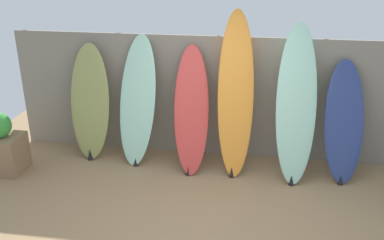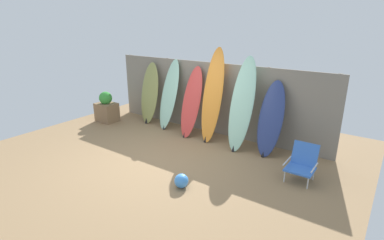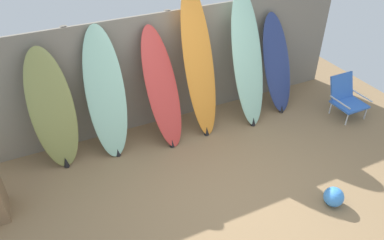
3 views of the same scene
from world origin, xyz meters
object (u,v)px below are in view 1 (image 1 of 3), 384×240
surfboard_seafoam_1 (138,102)px  surfboard_orange_3 (236,96)px  surfboard_red_2 (191,111)px  surfboard_navy_5 (344,122)px  surfboard_seafoam_4 (296,105)px  planter_box (2,146)px  surfboard_olive_0 (90,103)px

surfboard_seafoam_1 → surfboard_orange_3: surfboard_orange_3 is taller
surfboard_red_2 → surfboard_navy_5: bearing=1.0°
surfboard_seafoam_1 → surfboard_seafoam_4: bearing=-3.7°
planter_box → surfboard_seafoam_1: bearing=20.2°
surfboard_seafoam_4 → surfboard_red_2: bearing=178.0°
surfboard_red_2 → surfboard_navy_5: surfboard_red_2 is taller
surfboard_olive_0 → surfboard_navy_5: bearing=-1.1°
planter_box → surfboard_olive_0: bearing=32.2°
surfboard_olive_0 → surfboard_red_2: (1.51, -0.11, 0.01)m
surfboard_olive_0 → surfboard_orange_3: (2.11, -0.09, 0.25)m
surfboard_orange_3 → surfboard_navy_5: 1.48m
surfboard_navy_5 → surfboard_seafoam_4: bearing=-172.5°
surfboard_seafoam_4 → planter_box: bearing=-172.6°
surfboard_seafoam_1 → planter_box: size_ratio=2.10×
surfboard_seafoam_4 → surfboard_seafoam_1: bearing=176.3°
surfboard_seafoam_1 → surfboard_orange_3: 1.41m
surfboard_seafoam_4 → surfboard_navy_5: bearing=7.5°
surfboard_red_2 → surfboard_orange_3: bearing=1.7°
surfboard_seafoam_1 → planter_box: (-1.79, -0.66, -0.53)m
surfboard_olive_0 → surfboard_red_2: bearing=-4.1°
surfboard_seafoam_4 → surfboard_navy_5: 0.70m
surfboard_olive_0 → surfboard_navy_5: 3.56m
surfboard_red_2 → surfboard_seafoam_4: size_ratio=0.83×
surfboard_seafoam_1 → surfboard_navy_5: bearing=-1.1°
surfboard_seafoam_1 → surfboard_navy_5: (2.84, -0.06, -0.12)m
surfboard_seafoam_1 → surfboard_red_2: surfboard_seafoam_1 is taller
surfboard_olive_0 → surfboard_seafoam_1: surfboard_seafoam_1 is taller
surfboard_red_2 → planter_box: size_ratio=1.96×
surfboard_navy_5 → planter_box: (-4.63, -0.60, -0.41)m
surfboard_orange_3 → surfboard_seafoam_4: bearing=-4.7°
surfboard_orange_3 → surfboard_navy_5: surfboard_orange_3 is taller
surfboard_orange_3 → planter_box: size_ratio=2.53×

